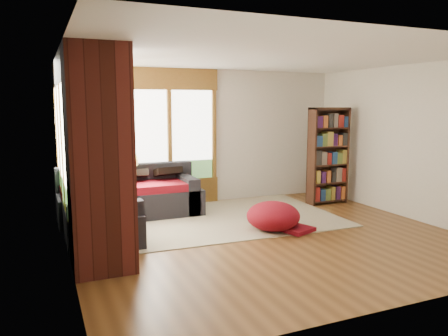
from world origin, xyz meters
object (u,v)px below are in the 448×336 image
object	(u,v)px
pouf	(273,215)
dog_tan	(118,173)
bookshelf	(328,156)
dog_brindle	(85,183)
sectional_sofa	(113,204)
brick_chimney	(99,160)
area_rug	(222,216)

from	to	relation	value
pouf	dog_tan	xyz separation A→B (m)	(-2.08, 1.59, 0.55)
bookshelf	dog_brindle	bearing A→B (deg)	-177.98
sectional_sofa	brick_chimney	bearing A→B (deg)	-101.15
brick_chimney	dog_brindle	world-z (taller)	brick_chimney
sectional_sofa	area_rug	distance (m)	1.86
area_rug	pouf	bearing A→B (deg)	-69.96
sectional_sofa	bookshelf	xyz separation A→B (m)	(4.09, -0.23, 0.64)
area_rug	bookshelf	world-z (taller)	bookshelf
area_rug	bookshelf	xyz separation A→B (m)	(2.29, 0.14, 0.93)
sectional_sofa	dog_tan	bearing A→B (deg)	51.14
pouf	dog_brindle	xyz separation A→B (m)	(-2.66, 1.06, 0.52)
dog_tan	area_rug	bearing A→B (deg)	-52.18
bookshelf	area_rug	bearing A→B (deg)	-176.57
brick_chimney	dog_tan	xyz separation A→B (m)	(0.56, 2.19, -0.51)
pouf	area_rug	bearing A→B (deg)	110.04
bookshelf	brick_chimney	bearing A→B (deg)	-158.16
area_rug	dog_brindle	world-z (taller)	dog_brindle
area_rug	dog_brindle	xyz separation A→B (m)	(-2.27, -0.02, 0.75)
sectional_sofa	dog_brindle	world-z (taller)	dog_brindle
pouf	dog_tan	bearing A→B (deg)	142.63
brick_chimney	area_rug	bearing A→B (deg)	36.82
sectional_sofa	dog_brindle	distance (m)	0.76
area_rug	dog_tan	world-z (taller)	dog_tan
sectional_sofa	area_rug	xyz separation A→B (m)	(1.80, -0.37, -0.30)
pouf	dog_brindle	distance (m)	2.91
dog_brindle	sectional_sofa	bearing A→B (deg)	-80.36
brick_chimney	area_rug	world-z (taller)	brick_chimney
dog_tan	dog_brindle	distance (m)	0.79
brick_chimney	area_rug	size ratio (longest dim) A/B	0.70
dog_tan	dog_brindle	size ratio (longest dim) A/B	1.13
sectional_sofa	pouf	bearing A→B (deg)	-32.26
bookshelf	pouf	size ratio (longest dim) A/B	2.26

